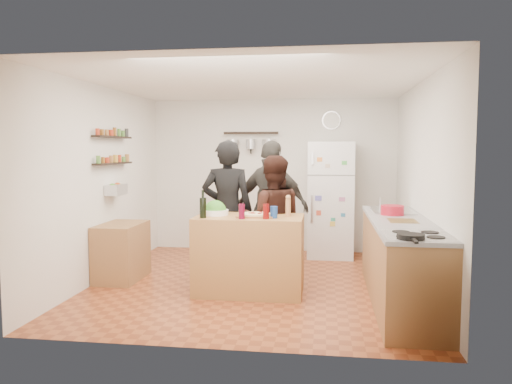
# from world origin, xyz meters

# --- Properties ---
(room_shell) EXTENTS (4.20, 4.20, 4.20)m
(room_shell) POSITION_xyz_m (0.00, 0.39, 1.25)
(room_shell) COLOR brown
(room_shell) RESTS_ON ground
(prep_island) EXTENTS (1.25, 0.72, 0.91)m
(prep_island) POSITION_xyz_m (-0.01, -0.40, 0.46)
(prep_island) COLOR #A06A3A
(prep_island) RESTS_ON floor
(pizza_board) EXTENTS (0.42, 0.34, 0.02)m
(pizza_board) POSITION_xyz_m (0.07, -0.42, 0.92)
(pizza_board) COLOR brown
(pizza_board) RESTS_ON prep_island
(pizza) EXTENTS (0.34, 0.34, 0.02)m
(pizza) POSITION_xyz_m (0.07, -0.42, 0.94)
(pizza) COLOR beige
(pizza) RESTS_ON pizza_board
(salad_bowl) EXTENTS (0.32, 0.32, 0.06)m
(salad_bowl) POSITION_xyz_m (-0.43, -0.35, 0.94)
(salad_bowl) COLOR white
(salad_bowl) RESTS_ON prep_island
(wine_bottle) EXTENTS (0.08, 0.08, 0.23)m
(wine_bottle) POSITION_xyz_m (-0.51, -0.62, 1.03)
(wine_bottle) COLOR black
(wine_bottle) RESTS_ON prep_island
(wine_glass_near) EXTENTS (0.07, 0.07, 0.17)m
(wine_glass_near) POSITION_xyz_m (-0.06, -0.64, 0.99)
(wine_glass_near) COLOR #56071E
(wine_glass_near) RESTS_ON prep_island
(wine_glass_far) EXTENTS (0.07, 0.07, 0.17)m
(wine_glass_far) POSITION_xyz_m (0.21, -0.60, 1.00)
(wine_glass_far) COLOR #610908
(wine_glass_far) RESTS_ON prep_island
(pepper_mill) EXTENTS (0.06, 0.06, 0.20)m
(pepper_mill) POSITION_xyz_m (0.44, -0.35, 1.01)
(pepper_mill) COLOR #AB7547
(pepper_mill) RESTS_ON prep_island
(salt_canister) EXTENTS (0.08, 0.08, 0.13)m
(salt_canister) POSITION_xyz_m (0.29, -0.52, 0.98)
(salt_canister) COLOR navy
(salt_canister) RESTS_ON prep_island
(person_left) EXTENTS (0.70, 0.49, 1.81)m
(person_left) POSITION_xyz_m (-0.38, 0.16, 0.90)
(person_left) COLOR black
(person_left) RESTS_ON floor
(person_center) EXTENTS (0.85, 0.70, 1.61)m
(person_center) POSITION_xyz_m (0.21, 0.05, 0.81)
(person_center) COLOR black
(person_center) RESTS_ON floor
(person_back) EXTENTS (1.15, 0.79, 1.81)m
(person_back) POSITION_xyz_m (0.15, 0.59, 0.90)
(person_back) COLOR #2E2C28
(person_back) RESTS_ON floor
(counter_run) EXTENTS (0.63, 2.63, 0.90)m
(counter_run) POSITION_xyz_m (1.70, -0.55, 0.45)
(counter_run) COLOR #9E7042
(counter_run) RESTS_ON floor
(stove_top) EXTENTS (0.60, 0.62, 0.02)m
(stove_top) POSITION_xyz_m (1.70, -1.50, 0.91)
(stove_top) COLOR white
(stove_top) RESTS_ON counter_run
(skillet) EXTENTS (0.24, 0.24, 0.05)m
(skillet) POSITION_xyz_m (1.60, -1.73, 0.94)
(skillet) COLOR black
(skillet) RESTS_ON stove_top
(sink) EXTENTS (0.50, 0.80, 0.03)m
(sink) POSITION_xyz_m (1.70, 0.30, 0.92)
(sink) COLOR silver
(sink) RESTS_ON counter_run
(cutting_board) EXTENTS (0.30, 0.40, 0.02)m
(cutting_board) POSITION_xyz_m (1.70, -0.61, 0.91)
(cutting_board) COLOR brown
(cutting_board) RESTS_ON counter_run
(red_bowl) EXTENTS (0.27, 0.27, 0.11)m
(red_bowl) POSITION_xyz_m (1.65, -0.13, 0.98)
(red_bowl) COLOR #AE1327
(red_bowl) RESTS_ON counter_run
(fridge) EXTENTS (0.70, 0.68, 1.80)m
(fridge) POSITION_xyz_m (0.95, 1.75, 0.90)
(fridge) COLOR white
(fridge) RESTS_ON floor
(wall_clock) EXTENTS (0.30, 0.03, 0.30)m
(wall_clock) POSITION_xyz_m (0.95, 2.08, 2.15)
(wall_clock) COLOR silver
(wall_clock) RESTS_ON back_wall
(spice_shelf_lower) EXTENTS (0.12, 1.00, 0.02)m
(spice_shelf_lower) POSITION_xyz_m (-1.93, 0.20, 1.50)
(spice_shelf_lower) COLOR black
(spice_shelf_lower) RESTS_ON left_wall
(spice_shelf_upper) EXTENTS (0.12, 1.00, 0.02)m
(spice_shelf_upper) POSITION_xyz_m (-1.93, 0.20, 1.85)
(spice_shelf_upper) COLOR black
(spice_shelf_upper) RESTS_ON left_wall
(produce_basket) EXTENTS (0.18, 0.35, 0.14)m
(produce_basket) POSITION_xyz_m (-1.90, 0.20, 1.15)
(produce_basket) COLOR silver
(produce_basket) RESTS_ON left_wall
(side_table) EXTENTS (0.50, 0.80, 0.73)m
(side_table) POSITION_xyz_m (-1.74, -0.04, 0.36)
(side_table) COLOR #A87A46
(side_table) RESTS_ON floor
(pot_rack) EXTENTS (0.90, 0.04, 0.04)m
(pot_rack) POSITION_xyz_m (-0.35, 2.00, 1.95)
(pot_rack) COLOR black
(pot_rack) RESTS_ON back_wall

